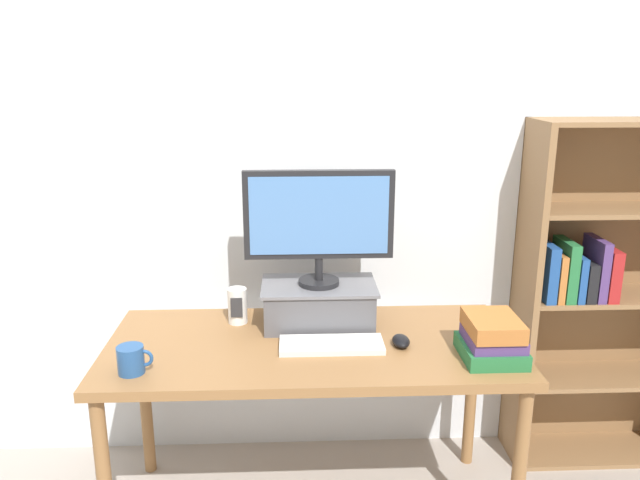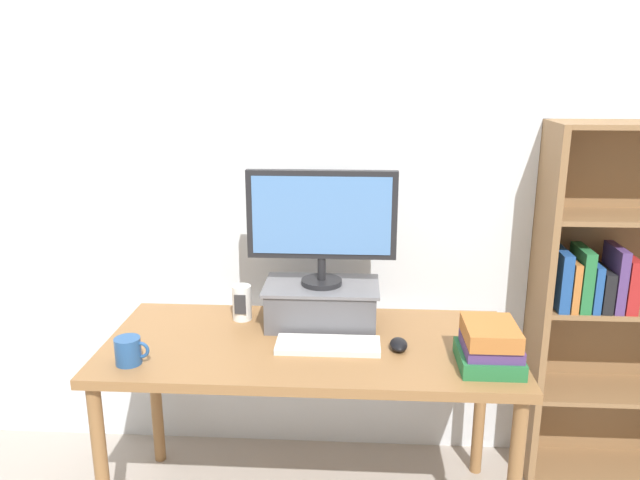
# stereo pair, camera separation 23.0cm
# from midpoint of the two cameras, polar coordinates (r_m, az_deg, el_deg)

# --- Properties ---
(back_wall) EXTENTS (7.00, 0.08, 2.60)m
(back_wall) POSITION_cam_midpoint_polar(r_m,az_deg,el_deg) (2.70, -3.59, 6.20)
(back_wall) COLOR silver
(back_wall) RESTS_ON ground_plane
(desk) EXTENTS (1.53, 0.70, 0.74)m
(desk) POSITION_cam_midpoint_polar(r_m,az_deg,el_deg) (2.40, -3.55, -11.00)
(desk) COLOR olive
(desk) RESTS_ON ground_plane
(bookshelf_unit) EXTENTS (0.77, 0.28, 1.53)m
(bookshelf_unit) POSITION_cam_midpoint_polar(r_m,az_deg,el_deg) (2.95, 22.24, -4.39)
(bookshelf_unit) COLOR olive
(bookshelf_unit) RESTS_ON ground_plane
(riser_box) EXTENTS (0.45, 0.28, 0.17)m
(riser_box) POSITION_cam_midpoint_polar(r_m,az_deg,el_deg) (2.49, -2.76, -5.79)
(riser_box) COLOR #515156
(riser_box) RESTS_ON desk
(computer_monitor) EXTENTS (0.58, 0.16, 0.45)m
(computer_monitor) POSITION_cam_midpoint_polar(r_m,az_deg,el_deg) (2.38, -2.87, 1.84)
(computer_monitor) COLOR black
(computer_monitor) RESTS_ON riser_box
(keyboard) EXTENTS (0.38, 0.15, 0.02)m
(keyboard) POSITION_cam_midpoint_polar(r_m,az_deg,el_deg) (2.31, -1.83, -9.59)
(keyboard) COLOR silver
(keyboard) RESTS_ON desk
(computer_mouse) EXTENTS (0.06, 0.10, 0.04)m
(computer_mouse) POSITION_cam_midpoint_polar(r_m,az_deg,el_deg) (2.33, 4.60, -9.25)
(computer_mouse) COLOR black
(computer_mouse) RESTS_ON desk
(book_stack) EXTENTS (0.21, 0.23, 0.15)m
(book_stack) POSITION_cam_midpoint_polar(r_m,az_deg,el_deg) (2.26, 12.66, -8.87)
(book_stack) COLOR #236B38
(book_stack) RESTS_ON desk
(coffee_mug) EXTENTS (0.12, 0.09, 0.10)m
(coffee_mug) POSITION_cam_midpoint_polar(r_m,az_deg,el_deg) (2.25, -19.74, -10.33)
(coffee_mug) COLOR #234C84
(coffee_mug) RESTS_ON desk
(desk_speaker) EXTENTS (0.08, 0.08, 0.14)m
(desk_speaker) POSITION_cam_midpoint_polar(r_m,az_deg,el_deg) (2.54, -10.15, -5.98)
(desk_speaker) COLOR silver
(desk_speaker) RESTS_ON desk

